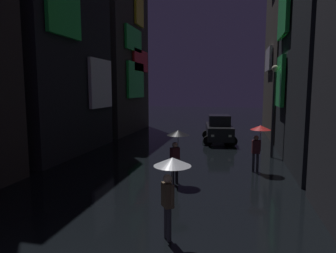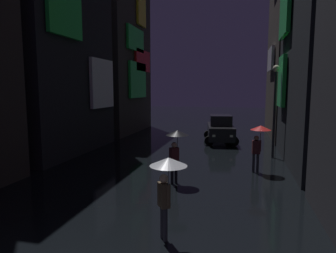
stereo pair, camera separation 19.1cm
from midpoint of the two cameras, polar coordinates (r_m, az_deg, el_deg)
The scene contains 8 objects.
building_left_mid at distance 19.19m, azimuth -21.11°, elevation 16.66°, with size 4.25×8.01×14.09m.
building_left_far at distance 27.00m, azimuth -9.83°, elevation 13.26°, with size 4.25×8.05×13.29m.
building_right_far at distance 25.84m, azimuth 24.18°, elevation 16.42°, with size 4.25×8.89×16.31m.
pedestrian_far_right_clear at distance 7.25m, azimuth 0.56°, elevation -9.32°, with size 0.90×0.90×2.12m.
pedestrian_near_crossing_black at distance 11.77m, azimuth 2.06°, elevation -2.91°, with size 0.90×0.90×2.12m.
pedestrian_midstreet_left_red at distance 13.94m, azimuth 17.36°, elevation -1.66°, with size 0.90×0.90×2.12m.
car_distant at distance 21.30m, azimuth 10.20°, elevation -0.51°, with size 2.62×4.31×1.92m.
streetlamp_right_far at distance 17.05m, azimuth 20.01°, elevation 4.82°, with size 0.36×0.36×4.98m.
Camera 2 is at (3.22, -2.62, 3.73)m, focal length 32.00 mm.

